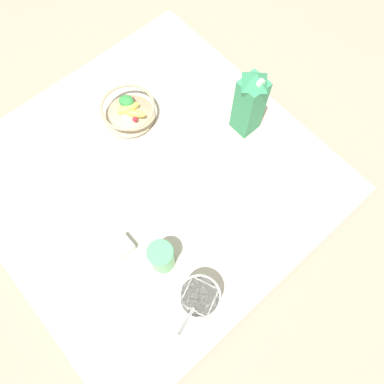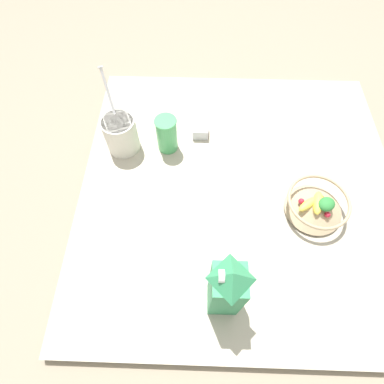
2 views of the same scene
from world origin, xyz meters
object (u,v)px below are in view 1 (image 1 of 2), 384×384
object	(u,v)px
fruit_bowl	(128,111)
yogurt_tub	(199,299)
milk_carton	(250,102)
drinking_cup	(162,257)
spice_jar	(123,246)

from	to	relation	value
fruit_bowl	yogurt_tub	world-z (taller)	yogurt_tub
milk_carton	drinking_cup	size ratio (longest dim) A/B	2.03
spice_jar	drinking_cup	bearing A→B (deg)	-61.24
fruit_bowl	drinking_cup	distance (m)	0.53
milk_carton	spice_jar	bearing A→B (deg)	-173.44
milk_carton	yogurt_tub	distance (m)	0.62
yogurt_tub	drinking_cup	distance (m)	0.16
drinking_cup	spice_jar	xyz separation A→B (m)	(-0.06, 0.11, -0.05)
fruit_bowl	spice_jar	size ratio (longest dim) A/B	3.38
yogurt_tub	spice_jar	bearing A→B (deg)	103.56
drinking_cup	spice_jar	size ratio (longest dim) A/B	2.43
yogurt_tub	fruit_bowl	bearing A→B (deg)	69.21
milk_carton	yogurt_tub	bearing A→B (deg)	-146.86
yogurt_tub	spice_jar	distance (m)	0.28
fruit_bowl	milk_carton	distance (m)	0.41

